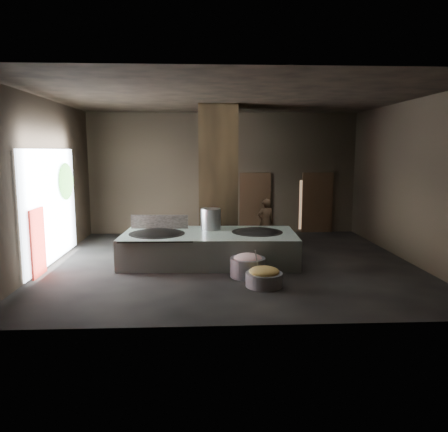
{
  "coord_description": "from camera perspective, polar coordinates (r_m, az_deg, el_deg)",
  "views": [
    {
      "loc": [
        -0.79,
        -11.92,
        3.1
      ],
      "look_at": [
        -0.18,
        0.44,
        1.25
      ],
      "focal_mm": 35.0,
      "sensor_mm": 36.0,
      "label": 1
    }
  ],
  "objects": [
    {
      "name": "splash_guard",
      "position": [
        12.96,
        -8.41,
        -0.78
      ],
      "size": [
        1.67,
        0.15,
        0.42
      ],
      "primitive_type": "cube",
      "rotation": [
        0.0,
        0.0,
        -0.05
      ],
      "color": "black",
      "rests_on": "hearth_platform"
    },
    {
      "name": "ceiling",
      "position": [
        12.03,
        0.97,
        15.43
      ],
      "size": [
        10.0,
        9.0,
        0.1
      ],
      "primitive_type": "cube",
      "color": "black",
      "rests_on": "back_wall"
    },
    {
      "name": "cook",
      "position": [
        14.46,
        5.47,
        -0.79
      ],
      "size": [
        0.6,
        0.43,
        1.55
      ],
      "primitive_type": "imported",
      "rotation": [
        0.0,
        0.0,
        3.26
      ],
      "color": "brown",
      "rests_on": "ground"
    },
    {
      "name": "doorway_near",
      "position": [
        16.61,
        4.05,
        1.57
      ],
      "size": [
        1.18,
        0.08,
        2.38
      ],
      "primitive_type": "cube",
      "color": "black",
      "rests_on": "ground"
    },
    {
      "name": "front_wall",
      "position": [
        7.46,
        3.26,
        1.94
      ],
      "size": [
        10.0,
        0.1,
        4.5
      ],
      "primitive_type": "cube",
      "color": "black",
      "rests_on": "ground"
    },
    {
      "name": "tree_silhouette",
      "position": [
        13.85,
        -19.94,
        4.27
      ],
      "size": [
        0.28,
        1.1,
        1.1
      ],
      "primitive_type": "ellipsoid",
      "color": "#194714",
      "rests_on": "left_opening"
    },
    {
      "name": "wok_left",
      "position": [
        12.23,
        -8.74,
        -2.68
      ],
      "size": [
        1.51,
        1.51,
        0.42
      ],
      "primitive_type": "ellipsoid",
      "color": "black",
      "rests_on": "hearth_platform"
    },
    {
      "name": "hearth_platform",
      "position": [
        12.28,
        -1.92,
        -4.12
      ],
      "size": [
        4.91,
        2.54,
        0.83
      ],
      "primitive_type": "cube",
      "rotation": [
        0.0,
        0.0,
        -0.05
      ],
      "color": "#A9BBAB",
      "rests_on": "ground"
    },
    {
      "name": "left_opening",
      "position": [
        12.9,
        -21.65,
        1.22
      ],
      "size": [
        0.04,
        4.2,
        3.1
      ],
      "primitive_type": "cube",
      "color": "white",
      "rests_on": "ground"
    },
    {
      "name": "left_wall",
      "position": [
        12.68,
        -22.53,
        4.01
      ],
      "size": [
        0.1,
        9.0,
        4.5
      ],
      "primitive_type": "cube",
      "color": "black",
      "rests_on": "ground"
    },
    {
      "name": "veg_fill",
      "position": [
        10.17,
        5.27,
        -7.22
      ],
      "size": [
        0.7,
        0.7,
        0.22
      ],
      "primitive_type": "ellipsoid",
      "color": "olive",
      "rests_on": "veg_basin"
    },
    {
      "name": "doorway_far",
      "position": [
        17.06,
        12.08,
        1.59
      ],
      "size": [
        1.18,
        0.08,
        2.38
      ],
      "primitive_type": "cube",
      "color": "black",
      "rests_on": "ground"
    },
    {
      "name": "meat_basin",
      "position": [
        10.92,
        3.12,
        -6.7
      ],
      "size": [
        1.14,
        1.14,
        0.48
      ],
      "primitive_type": "cylinder",
      "rotation": [
        0.0,
        0.0,
        -0.4
      ],
      "color": "slate",
      "rests_on": "ground"
    },
    {
      "name": "pillar",
      "position": [
        13.85,
        -0.82,
        4.99
      ],
      "size": [
        1.2,
        1.2,
        4.5
      ],
      "primitive_type": "cube",
      "color": "black",
      "rests_on": "ground"
    },
    {
      "name": "wok_left_rim",
      "position": [
        12.21,
        -8.75,
        -2.35
      ],
      "size": [
        1.54,
        1.54,
        0.05
      ],
      "primitive_type": "cylinder",
      "color": "black",
      "rests_on": "hearth_platform"
    },
    {
      "name": "pavilion_sliver",
      "position": [
        11.78,
        -23.14,
        -3.2
      ],
      "size": [
        0.05,
        0.9,
        1.7
      ],
      "primitive_type": "cube",
      "color": "maroon",
      "rests_on": "ground"
    },
    {
      "name": "platform_cap",
      "position": [
        12.2,
        -1.93,
        -2.3
      ],
      "size": [
        4.69,
        2.25,
        0.03
      ],
      "primitive_type": "cube",
      "color": "black",
      "rests_on": "hearth_platform"
    },
    {
      "name": "doorway_near_glow",
      "position": [
        16.72,
        4.6,
        1.43
      ],
      "size": [
        0.82,
        0.04,
        1.94
      ],
      "primitive_type": "cube",
      "color": "#8C6647",
      "rests_on": "ground"
    },
    {
      "name": "floor",
      "position": [
        12.35,
        0.92,
        -6.27
      ],
      "size": [
        10.0,
        9.0,
        0.1
      ],
      "primitive_type": "cube",
      "color": "black",
      "rests_on": "ground"
    },
    {
      "name": "wok_right_rim",
      "position": [
        12.34,
        4.35,
        -2.17
      ],
      "size": [
        1.44,
        1.44,
        0.05
      ],
      "primitive_type": "cylinder",
      "color": "black",
      "rests_on": "hearth_platform"
    },
    {
      "name": "doorway_far_glow",
      "position": [
        17.03,
        11.1,
        1.43
      ],
      "size": [
        0.8,
        0.04,
        1.88
      ],
      "primitive_type": "cube",
      "color": "#8C6647",
      "rests_on": "ground"
    },
    {
      "name": "back_wall",
      "position": [
        16.51,
        -0.1,
        5.55
      ],
      "size": [
        10.0,
        0.1,
        4.5
      ],
      "primitive_type": "cube",
      "color": "black",
      "rests_on": "ground"
    },
    {
      "name": "right_wall",
      "position": [
        13.3,
        23.28,
        4.15
      ],
      "size": [
        0.1,
        9.0,
        4.5
      ],
      "primitive_type": "cube",
      "color": "black",
      "rests_on": "ground"
    },
    {
      "name": "veg_basin",
      "position": [
        10.23,
        5.26,
        -8.25
      ],
      "size": [
        0.87,
        0.87,
        0.32
      ],
      "primitive_type": "cylinder",
      "rotation": [
        0.0,
        0.0,
        0.02
      ],
      "color": "slate",
      "rests_on": "ground"
    },
    {
      "name": "stock_pot",
      "position": [
        12.69,
        -1.75,
        -0.43
      ],
      "size": [
        0.58,
        0.58,
        0.63
      ],
      "primitive_type": "cylinder",
      "color": "#A7AAAF",
      "rests_on": "hearth_platform"
    },
    {
      "name": "ladle",
      "position": [
        10.25,
        4.33,
        -5.93
      ],
      "size": [
        0.16,
        0.32,
        0.61
      ],
      "primitive_type": "cylinder",
      "rotation": [
        0.49,
        0.0,
        -0.42
      ],
      "color": "#A7AAAF",
      "rests_on": "veg_basin"
    },
    {
      "name": "wok_right",
      "position": [
        12.36,
        4.34,
        -2.48
      ],
      "size": [
        1.41,
        1.41,
        0.4
      ],
      "primitive_type": "ellipsoid",
      "color": "black",
      "rests_on": "hearth_platform"
    },
    {
      "name": "meat_fill",
      "position": [
        10.87,
        3.13,
        -5.62
      ],
      "size": [
        0.72,
        0.72,
        0.28
      ],
      "primitive_type": "ellipsoid",
      "color": "#C37577",
      "rests_on": "meat_basin"
    }
  ]
}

